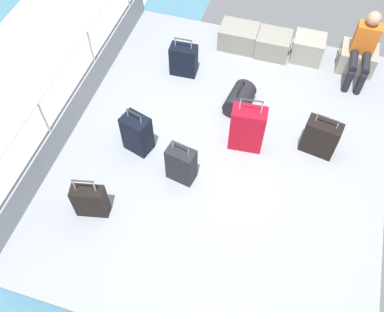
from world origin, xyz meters
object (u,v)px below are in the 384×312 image
cargo_crate_0 (239,37)px  suitcase_3 (137,134)px  cargo_crate_1 (273,44)px  passenger_seated (364,47)px  cargo_crate_3 (357,58)px  suitcase_5 (247,129)px  suitcase_2 (321,137)px  suitcase_4 (184,60)px  duffel_bag (239,99)px  cargo_crate_2 (308,48)px  suitcase_1 (90,201)px  suitcase_0 (181,164)px

cargo_crate_0 → suitcase_3: size_ratio=0.89×
cargo_crate_1 → passenger_seated: size_ratio=0.53×
suitcase_3 → cargo_crate_3: bearing=42.4°
suitcase_3 → suitcase_5: bearing=18.4°
cargo_crate_0 → cargo_crate_1: bearing=-1.6°
suitcase_2 → suitcase_3: 2.46m
suitcase_4 → cargo_crate_1: bearing=34.2°
cargo_crate_1 → suitcase_3: size_ratio=0.78×
suitcase_4 → suitcase_5: (1.25, -1.13, 0.10)m
suitcase_5 → suitcase_4: bearing=138.0°
cargo_crate_3 → suitcase_2: (-0.36, -1.82, 0.09)m
cargo_crate_0 → suitcase_4: (-0.68, -0.87, 0.07)m
cargo_crate_3 → duffel_bag: 2.08m
cargo_crate_1 → suitcase_4: (-1.26, -0.85, 0.07)m
duffel_bag → suitcase_4: bearing=155.1°
cargo_crate_2 → suitcase_5: size_ratio=0.56×
suitcase_1 → suitcase_2: bearing=34.8°
cargo_crate_1 → suitcase_5: suitcase_5 is taller
cargo_crate_1 → suitcase_0: size_ratio=0.79×
passenger_seated → suitcase_2: (-0.36, -1.64, -0.29)m
passenger_seated → suitcase_1: 4.50m
suitcase_3 → suitcase_5: size_ratio=0.79×
suitcase_1 → suitcase_2: 3.11m
cargo_crate_2 → passenger_seated: 0.87m
cargo_crate_0 → suitcase_5: bearing=-74.0°
cargo_crate_2 → cargo_crate_1: bearing=-175.3°
cargo_crate_2 → suitcase_5: suitcase_5 is taller
cargo_crate_1 → suitcase_1: suitcase_1 is taller
suitcase_2 → duffel_bag: 1.30m
passenger_seated → cargo_crate_1: bearing=174.1°
cargo_crate_2 → duffel_bag: (-0.80, -1.37, -0.03)m
suitcase_1 → duffel_bag: bearing=58.9°
cargo_crate_1 → cargo_crate_2: bearing=4.7°
suitcase_1 → suitcase_2: size_ratio=1.06×
suitcase_1 → duffel_bag: (1.34, 2.23, -0.08)m
suitcase_1 → suitcase_5: suitcase_5 is taller
suitcase_3 → cargo_crate_2: bearing=51.9°
cargo_crate_1 → suitcase_3: bearing=-119.8°
suitcase_3 → passenger_seated: bearing=40.2°
suitcase_0 → suitcase_3: suitcase_3 is taller
suitcase_1 → suitcase_4: size_ratio=1.08×
cargo_crate_2 → cargo_crate_3: bearing=-0.1°
passenger_seated → suitcase_4: bearing=-164.5°
suitcase_2 → suitcase_4: bearing=157.5°
cargo_crate_0 → passenger_seated: bearing=-4.6°
suitcase_0 → suitcase_4: size_ratio=1.08×
suitcase_1 → cargo_crate_3: bearing=50.9°
cargo_crate_0 → suitcase_0: (-0.11, -2.75, 0.10)m
suitcase_0 → suitcase_5: 1.02m
passenger_seated → suitcase_3: (-2.73, -2.31, -0.27)m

